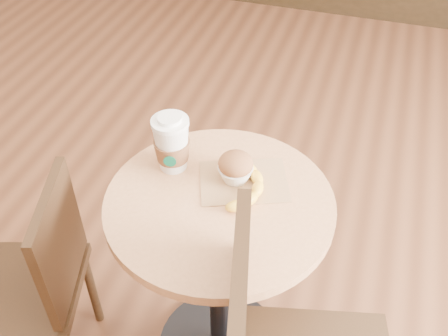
{
  "coord_description": "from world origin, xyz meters",
  "views": [
    {
      "loc": [
        0.42,
        -0.88,
        1.74
      ],
      "look_at": [
        0.11,
        0.09,
        0.83
      ],
      "focal_mm": 42.0,
      "sensor_mm": 36.0,
      "label": 1
    }
  ],
  "objects_px": {
    "chair_left": "(38,281)",
    "banana": "(243,184)",
    "coffee_cup": "(172,145)",
    "cafe_table": "(220,259)",
    "muffin": "(236,168)"
  },
  "relations": [
    {
      "from": "cafe_table",
      "to": "chair_left",
      "type": "bearing_deg",
      "value": -159.31
    },
    {
      "from": "coffee_cup",
      "to": "chair_left",
      "type": "bearing_deg",
      "value": -155.5
    },
    {
      "from": "muffin",
      "to": "banana",
      "type": "xyz_separation_m",
      "value": [
        0.03,
        -0.03,
        -0.03
      ]
    },
    {
      "from": "cafe_table",
      "to": "coffee_cup",
      "type": "bearing_deg",
      "value": 151.6
    },
    {
      "from": "muffin",
      "to": "banana",
      "type": "relative_size",
      "value": 0.44
    },
    {
      "from": "chair_left",
      "to": "banana",
      "type": "distance_m",
      "value": 0.7
    },
    {
      "from": "cafe_table",
      "to": "muffin",
      "type": "distance_m",
      "value": 0.31
    },
    {
      "from": "cafe_table",
      "to": "banana",
      "type": "bearing_deg",
      "value": 50.54
    },
    {
      "from": "chair_left",
      "to": "banana",
      "type": "xyz_separation_m",
      "value": [
        0.56,
        0.25,
        0.34
      ]
    },
    {
      "from": "muffin",
      "to": "banana",
      "type": "distance_m",
      "value": 0.05
    },
    {
      "from": "cafe_table",
      "to": "coffee_cup",
      "type": "height_order",
      "value": "coffee_cup"
    },
    {
      "from": "cafe_table",
      "to": "muffin",
      "type": "xyz_separation_m",
      "value": [
        0.02,
        0.09,
        0.3
      ]
    },
    {
      "from": "muffin",
      "to": "chair_left",
      "type": "bearing_deg",
      "value": -152.06
    },
    {
      "from": "coffee_cup",
      "to": "muffin",
      "type": "distance_m",
      "value": 0.19
    },
    {
      "from": "coffee_cup",
      "to": "banana",
      "type": "bearing_deg",
      "value": -23.68
    }
  ]
}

